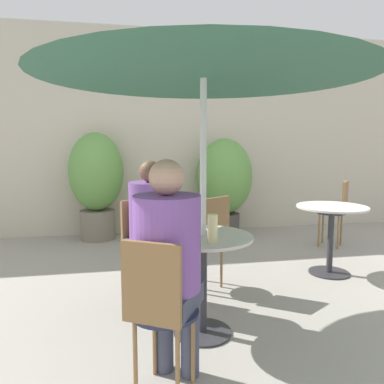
% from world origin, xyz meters
% --- Properties ---
extents(ground_plane, '(20.00, 20.00, 0.00)m').
position_xyz_m(ground_plane, '(0.00, 0.00, 0.00)').
color(ground_plane, '#9E998E').
extents(storefront_wall, '(10.00, 0.06, 3.00)m').
position_xyz_m(storefront_wall, '(0.00, 3.36, 1.50)').
color(storefront_wall, beige).
rests_on(storefront_wall, ground_plane).
extents(cafe_table_near, '(0.69, 0.69, 0.71)m').
position_xyz_m(cafe_table_near, '(-0.01, 0.16, 0.52)').
color(cafe_table_near, '#2D2D33').
rests_on(cafe_table_near, ground_plane).
extents(cafe_table_far, '(0.70, 0.70, 0.71)m').
position_xyz_m(cafe_table_far, '(1.55, 1.13, 0.52)').
color(cafe_table_far, '#2D2D33').
rests_on(cafe_table_far, ground_plane).
extents(bistro_chair_0, '(0.40, 0.41, 0.87)m').
position_xyz_m(bistro_chair_0, '(-0.38, 0.81, 0.52)').
color(bistro_chair_0, '#232847').
rests_on(bistro_chair_0, ground_plane).
extents(bistro_chair_1, '(0.40, 0.41, 0.87)m').
position_xyz_m(bistro_chair_1, '(-0.38, -0.49, 0.52)').
color(bistro_chair_1, '#232847').
rests_on(bistro_chair_1, ground_plane).
extents(bistro_chair_2, '(0.39, 0.40, 0.87)m').
position_xyz_m(bistro_chair_2, '(0.04, 2.29, 0.52)').
color(bistro_chair_2, '#232847').
rests_on(bistro_chair_2, ground_plane).
extents(bistro_chair_3, '(0.41, 0.41, 0.87)m').
position_xyz_m(bistro_chair_3, '(2.19, 2.03, 0.52)').
color(bistro_chair_3, '#232847').
rests_on(bistro_chair_3, ground_plane).
extents(bistro_chair_4, '(0.40, 0.41, 0.87)m').
position_xyz_m(bistro_chair_4, '(0.23, 0.93, 0.52)').
color(bistro_chair_4, '#232847').
rests_on(bistro_chair_4, ground_plane).
extents(seated_person_0, '(0.42, 0.43, 1.20)m').
position_xyz_m(seated_person_0, '(-0.31, 0.69, 0.71)').
color(seated_person_0, '#42475B').
rests_on(seated_person_0, ground_plane).
extents(seated_person_1, '(0.43, 0.44, 1.25)m').
position_xyz_m(seated_person_1, '(-0.31, -0.37, 0.74)').
color(seated_person_1, '#42475B').
rests_on(seated_person_1, ground_plane).
extents(beer_glass_0, '(0.06, 0.06, 0.18)m').
position_xyz_m(beer_glass_0, '(0.01, -0.03, 0.80)').
color(beer_glass_0, beige).
rests_on(beer_glass_0, cafe_table_near).
extents(beer_glass_1, '(0.07, 0.07, 0.19)m').
position_xyz_m(beer_glass_1, '(-0.05, 0.35, 0.80)').
color(beer_glass_1, beige).
rests_on(beer_glass_1, cafe_table_near).
extents(potted_plant_0, '(0.75, 0.75, 1.49)m').
position_xyz_m(potted_plant_0, '(-0.89, 3.04, 0.85)').
color(potted_plant_0, slate).
rests_on(potted_plant_0, ground_plane).
extents(potted_plant_1, '(0.81, 0.81, 1.41)m').
position_xyz_m(potted_plant_1, '(0.93, 2.97, 0.80)').
color(potted_plant_1, '#47423D').
rests_on(potted_plant_1, ground_plane).
extents(umbrella, '(2.19, 2.19, 2.03)m').
position_xyz_m(umbrella, '(-0.01, 0.16, 1.89)').
color(umbrella, silver).
rests_on(umbrella, ground_plane).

